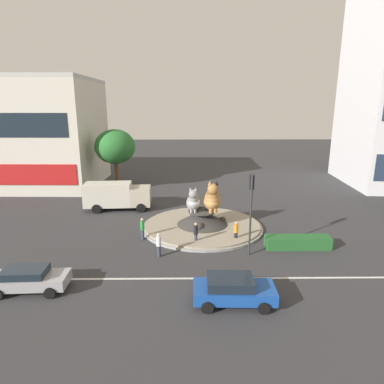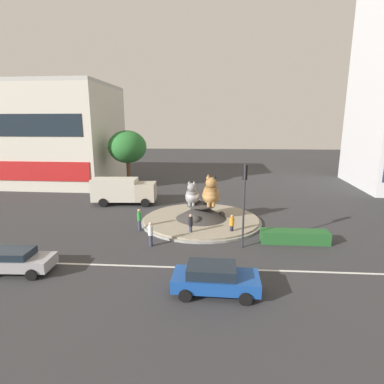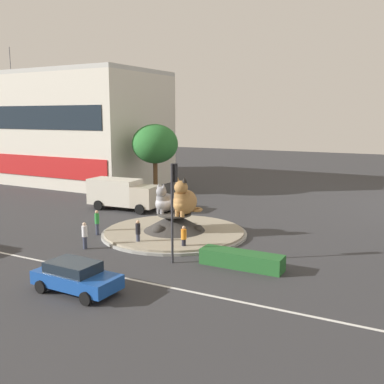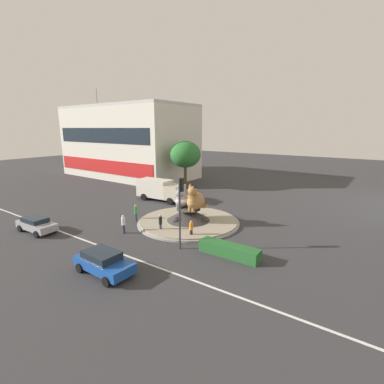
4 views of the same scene
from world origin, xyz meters
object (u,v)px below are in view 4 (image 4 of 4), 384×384
object	(u,v)px
pedestrian_white_shirt	(123,224)
delivery_box_truck	(160,189)
pedestrian_black_shirt	(160,223)
broadleaf_tree_behind_island	(185,154)
pedestrian_green_shirt	(136,212)
cat_statue_tabby	(195,200)
sedan_on_far_lane	(36,224)
pedestrian_orange_shirt	(191,229)
cat_statue_grey	(182,200)
shophouse_block	(128,142)
traffic_light_mast	(181,201)
hatchback_near_shophouse	(104,262)

from	to	relation	value
pedestrian_white_shirt	delivery_box_truck	xyz separation A→B (m)	(-5.26, 11.16, 0.59)
pedestrian_black_shirt	broadleaf_tree_behind_island	bearing A→B (deg)	14.17
pedestrian_white_shirt	delivery_box_truck	distance (m)	12.36
broadleaf_tree_behind_island	pedestrian_green_shirt	xyz separation A→B (m)	(5.39, -16.26, -4.49)
cat_statue_tabby	pedestrian_black_shirt	distance (m)	4.25
broadleaf_tree_behind_island	sedan_on_far_lane	xyz separation A→B (m)	(-0.11, -23.74, -4.72)
cat_statue_tabby	pedestrian_green_shirt	bearing A→B (deg)	-67.99
pedestrian_orange_shirt	cat_statue_tabby	bearing A→B (deg)	86.74
cat_statue_grey	sedan_on_far_lane	size ratio (longest dim) A/B	0.50
sedan_on_far_lane	shophouse_block	bearing A→B (deg)	118.99
cat_statue_grey	broadleaf_tree_behind_island	world-z (taller)	broadleaf_tree_behind_island
pedestrian_white_shirt	pedestrian_black_shirt	bearing A→B (deg)	-65.85
pedestrian_black_shirt	cat_statue_tabby	bearing A→B (deg)	-37.12
cat_statue_tabby	traffic_light_mast	world-z (taller)	traffic_light_mast
pedestrian_green_shirt	pedestrian_black_shirt	distance (m)	4.29
cat_statue_tabby	pedestrian_green_shirt	xyz separation A→B (m)	(-5.67, -2.70, -1.60)
pedestrian_black_shirt	sedan_on_far_lane	bearing A→B (deg)	109.10
cat_statue_tabby	hatchback_near_shophouse	xyz separation A→B (m)	(0.33, -11.52, -1.77)
cat_statue_tabby	pedestrian_green_shirt	distance (m)	6.48
broadleaf_tree_behind_island	shophouse_block	bearing A→B (deg)	168.39
pedestrian_white_shirt	sedan_on_far_lane	world-z (taller)	pedestrian_white_shirt
cat_statue_grey	pedestrian_orange_shirt	bearing A→B (deg)	48.03
pedestrian_white_shirt	pedestrian_green_shirt	bearing A→B (deg)	11.48
pedestrian_orange_shirt	delivery_box_truck	xyz separation A→B (m)	(-11.04, 8.48, 0.68)
cat_statue_grey	shophouse_block	xyz separation A→B (m)	(-26.04, 17.01, 4.55)
pedestrian_black_shirt	delivery_box_truck	world-z (taller)	delivery_box_truck
cat_statue_grey	cat_statue_tabby	bearing A→B (deg)	92.44
pedestrian_green_shirt	pedestrian_black_shirt	size ratio (longest dim) A/B	1.04
cat_statue_tabby	shophouse_block	distance (m)	32.74
cat_statue_tabby	delivery_box_truck	size ratio (longest dim) A/B	0.42
broadleaf_tree_behind_island	delivery_box_truck	size ratio (longest dim) A/B	1.13
pedestrian_green_shirt	pedestrian_white_shirt	bearing A→B (deg)	71.02
shophouse_block	hatchback_near_shophouse	bearing A→B (deg)	-44.25
pedestrian_green_shirt	traffic_light_mast	bearing A→B (deg)	115.18
pedestrian_orange_shirt	pedestrian_green_shirt	bearing A→B (deg)	145.38
cat_statue_tabby	traffic_light_mast	bearing A→B (deg)	19.18
shophouse_block	pedestrian_green_shirt	world-z (taller)	shophouse_block
pedestrian_green_shirt	delivery_box_truck	size ratio (longest dim) A/B	0.27
traffic_light_mast	pedestrian_black_shirt	bearing A→B (deg)	69.38
pedestrian_white_shirt	pedestrian_orange_shirt	distance (m)	6.37
pedestrian_green_shirt	hatchback_near_shophouse	size ratio (longest dim) A/B	0.41
traffic_light_mast	delivery_box_truck	distance (m)	16.11
shophouse_block	hatchback_near_shophouse	xyz separation A→B (m)	(28.00, -28.49, -6.10)
cat_statue_tabby	pedestrian_orange_shirt	world-z (taller)	cat_statue_tabby
cat_statue_tabby	pedestrian_orange_shirt	bearing A→B (deg)	24.69
pedestrian_white_shirt	hatchback_near_shophouse	bearing A→B (deg)	-157.36
pedestrian_white_shirt	pedestrian_orange_shirt	size ratio (longest dim) A/B	1.10
cat_statue_tabby	hatchback_near_shophouse	size ratio (longest dim) A/B	0.63
traffic_light_mast	broadleaf_tree_behind_island	xyz separation A→B (m)	(-13.34, 19.02, 1.46)
sedan_on_far_lane	delivery_box_truck	size ratio (longest dim) A/B	0.65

